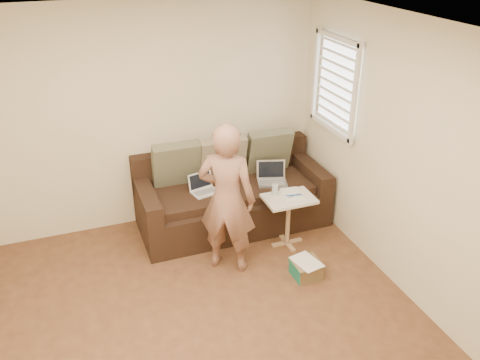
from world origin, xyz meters
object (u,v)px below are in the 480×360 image
at_px(person, 227,199).
at_px(drinking_glass, 275,190).
at_px(sofa, 232,193).
at_px(laptop_white, 205,193).
at_px(side_table, 288,221).
at_px(laptop_silver, 273,184).
at_px(striped_box, 306,269).

bearing_deg(person, drinking_glass, -123.54).
xyz_separation_m(sofa, laptop_white, (-0.35, -0.07, 0.10)).
distance_m(sofa, side_table, 0.77).
xyz_separation_m(sofa, person, (-0.33, -0.78, 0.38)).
bearing_deg(person, laptop_silver, -106.84).
bearing_deg(side_table, laptop_white, 144.58).
bearing_deg(laptop_white, striped_box, -71.56).
bearing_deg(laptop_white, person, -101.46).
bearing_deg(drinking_glass, person, -157.50).
distance_m(laptop_silver, laptop_white, 0.81).
height_order(laptop_white, side_table, laptop_white).
bearing_deg(laptop_silver, striped_box, -77.47).
xyz_separation_m(side_table, striped_box, (-0.07, -0.61, -0.21)).
distance_m(sofa, person, 0.93).
relative_size(laptop_white, striped_box, 1.02).
bearing_deg(drinking_glass, laptop_silver, 69.25).
height_order(laptop_silver, drinking_glass, drinking_glass).
relative_size(sofa, striped_box, 7.64).
bearing_deg(person, sofa, -79.27).
distance_m(laptop_white, striped_box, 1.43).
xyz_separation_m(person, striped_box, (0.70, -0.46, -0.72)).
relative_size(person, side_table, 2.69).
xyz_separation_m(laptop_white, side_table, (0.79, -0.56, -0.22)).
relative_size(side_table, striped_box, 2.08).
distance_m(person, striped_box, 1.10).
xyz_separation_m(sofa, striped_box, (0.36, -1.23, -0.33)).
bearing_deg(laptop_white, sofa, -2.48).
distance_m(sofa, drinking_glass, 0.64).
bearing_deg(side_table, person, -168.91).
height_order(laptop_silver, person, person).
bearing_deg(person, side_table, -134.95).
bearing_deg(sofa, laptop_silver, -15.69).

